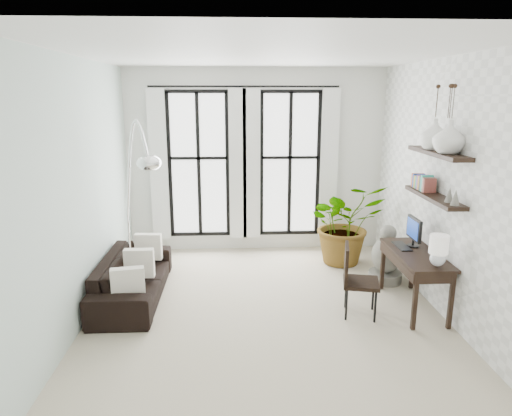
{
  "coord_description": "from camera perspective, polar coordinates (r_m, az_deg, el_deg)",
  "views": [
    {
      "loc": [
        -0.39,
        -5.47,
        2.74
      ],
      "look_at": [
        -0.1,
        0.3,
        1.3
      ],
      "focal_mm": 32.0,
      "sensor_mm": 36.0,
      "label": 1
    }
  ],
  "objects": [
    {
      "name": "floor",
      "position": [
        6.13,
        1.14,
        -12.59
      ],
      "size": [
        5.0,
        5.0,
        0.0
      ],
      "primitive_type": "plane",
      "color": "beige",
      "rests_on": "ground"
    },
    {
      "name": "ceiling",
      "position": [
        5.51,
        1.31,
        18.73
      ],
      "size": [
        5.0,
        5.0,
        0.0
      ],
      "primitive_type": "plane",
      "color": "white",
      "rests_on": "wall_back"
    },
    {
      "name": "wall_left",
      "position": [
        5.89,
        -21.18,
        1.83
      ],
      "size": [
        0.0,
        5.0,
        5.0
      ],
      "primitive_type": "plane",
      "rotation": [
        1.57,
        0.0,
        1.57
      ],
      "color": "silver",
      "rests_on": "floor"
    },
    {
      "name": "wall_right",
      "position": [
        6.18,
        22.52,
        2.25
      ],
      "size": [
        0.0,
        5.0,
        5.0
      ],
      "primitive_type": "plane",
      "rotation": [
        1.57,
        0.0,
        -1.57
      ],
      "color": "white",
      "rests_on": "floor"
    },
    {
      "name": "wall_back",
      "position": [
        8.07,
        -0.03,
        5.82
      ],
      "size": [
        4.5,
        0.0,
        4.5
      ],
      "primitive_type": "plane",
      "rotation": [
        1.57,
        0.0,
        0.0
      ],
      "color": "white",
      "rests_on": "floor"
    },
    {
      "name": "windows",
      "position": [
        7.99,
        -1.44,
        5.45
      ],
      "size": [
        3.26,
        0.13,
        2.65
      ],
      "color": "white",
      "rests_on": "wall_back"
    },
    {
      "name": "wall_shelves",
      "position": [
        6.12,
        21.37,
        3.45
      ],
      "size": [
        0.25,
        1.3,
        0.6
      ],
      "color": "black",
      "rests_on": "wall_right"
    },
    {
      "name": "sofa",
      "position": [
        6.59,
        -15.13,
        -8.33
      ],
      "size": [
        0.79,
        2.03,
        0.59
      ],
      "primitive_type": "imported",
      "rotation": [
        0.0,
        0.0,
        1.57
      ],
      "color": "black",
      "rests_on": "floor"
    },
    {
      "name": "throw_pillows",
      "position": [
        6.5,
        -14.38,
        -6.68
      ],
      "size": [
        0.4,
        1.52,
        0.4
      ],
      "color": "silver",
      "rests_on": "sofa"
    },
    {
      "name": "plant",
      "position": [
        7.68,
        11.05,
        -1.85
      ],
      "size": [
        1.4,
        1.26,
        1.37
      ],
      "primitive_type": "imported",
      "rotation": [
        0.0,
        0.0,
        0.17
      ],
      "color": "#2D7228",
      "rests_on": "floor"
    },
    {
      "name": "desk",
      "position": [
        6.23,
        19.5,
        -5.87
      ],
      "size": [
        0.55,
        1.29,
        1.15
      ],
      "color": "black",
      "rests_on": "floor"
    },
    {
      "name": "desk_chair",
      "position": [
        5.94,
        12.22,
        -8.28
      ],
      "size": [
        0.52,
        0.52,
        0.92
      ],
      "rotation": [
        0.0,
        0.0,
        -0.22
      ],
      "color": "black",
      "rests_on": "floor"
    },
    {
      "name": "arc_lamp",
      "position": [
        6.36,
        -14.66,
        4.76
      ],
      "size": [
        0.74,
        0.65,
        2.43
      ],
      "color": "silver",
      "rests_on": "floor"
    },
    {
      "name": "buddha",
      "position": [
        7.13,
        15.97,
        -6.02
      ],
      "size": [
        0.49,
        0.49,
        0.88
      ],
      "color": "gray",
      "rests_on": "floor"
    },
    {
      "name": "vase_a",
      "position": [
        5.79,
        23.0,
        8.16
      ],
      "size": [
        0.37,
        0.37,
        0.38
      ],
      "primitive_type": "imported",
      "color": "white",
      "rests_on": "shelf_upper"
    },
    {
      "name": "vase_b",
      "position": [
        6.15,
        21.4,
        8.58
      ],
      "size": [
        0.37,
        0.37,
        0.38
      ],
      "primitive_type": "imported",
      "color": "white",
      "rests_on": "shelf_upper"
    }
  ]
}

